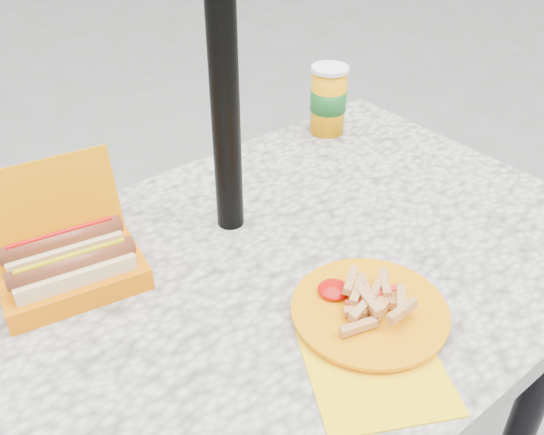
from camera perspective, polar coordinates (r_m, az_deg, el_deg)
picnic_table at (r=1.13m, az=1.16°, el=-8.65°), size 1.20×0.80×0.75m
umbrella_pole at (r=0.99m, az=-4.72°, el=16.16°), size 0.05×0.05×2.20m
hotdog_box at (r=1.05m, az=-18.54°, el=-4.07°), size 0.26×0.23×0.18m
fries_plate at (r=0.96m, az=9.15°, el=-8.91°), size 0.33×0.34×0.05m
soda_cup at (r=1.45m, az=5.32°, el=10.96°), size 0.09×0.09×0.16m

